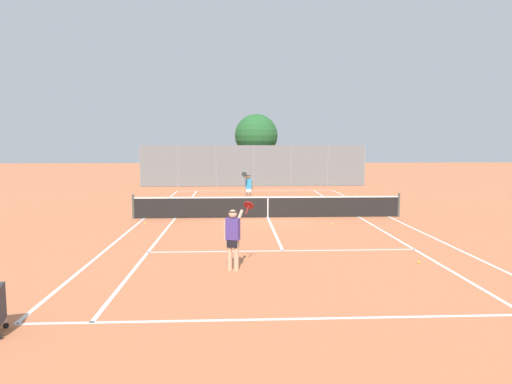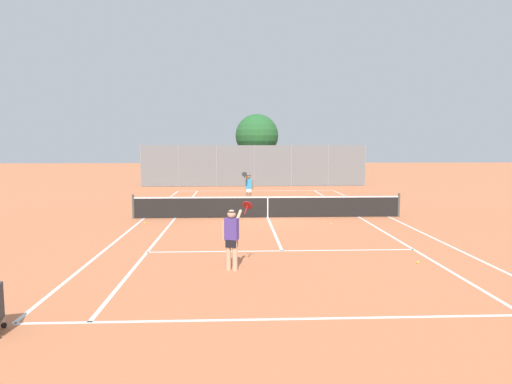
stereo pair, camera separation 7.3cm
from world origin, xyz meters
The scene contains 12 objects.
ground_plane centered at (0.00, 0.00, 0.00)m, with size 120.00×120.00×0.00m, color #C67047.
court_line_markings centered at (0.00, 0.00, 0.00)m, with size 11.10×23.90×0.01m.
tennis_net centered at (0.00, 0.00, 0.51)m, with size 12.00×0.10×1.07m.
player_near_side centered at (-1.52, -8.51, 0.93)m, with size 0.83×0.69×1.77m.
player_far_left centered at (-0.71, 4.98, 0.93)m, with size 0.65×0.74×1.77m.
loose_tennis_ball_0 centered at (3.61, -8.04, 0.03)m, with size 0.07×0.07×0.07m, color #D1DB33.
loose_tennis_ball_1 centered at (2.46, -1.98, 0.03)m, with size 0.07×0.07×0.07m, color #D1DB33.
loose_tennis_ball_2 centered at (-5.19, -1.40, 0.03)m, with size 0.07×0.07×0.07m, color #D1DB33.
loose_tennis_ball_3 centered at (0.90, 2.15, 0.03)m, with size 0.07×0.07×0.07m, color #D1DB33.
loose_tennis_ball_4 centered at (3.33, 9.46, 0.03)m, with size 0.07×0.07×0.07m, color #D1DB33.
back_fence centered at (0.00, 15.25, 1.61)m, with size 17.53×0.08×3.21m.
tree_behind_left centered at (0.27, 17.68, 3.90)m, with size 3.54×3.54×5.75m.
Camera 1 is at (-1.48, -20.14, 3.28)m, focal length 32.00 mm.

